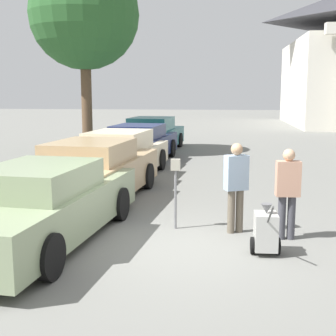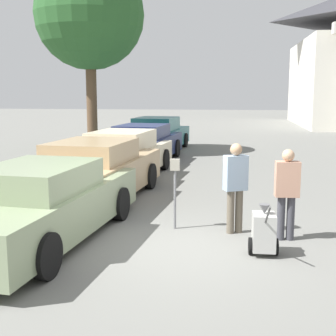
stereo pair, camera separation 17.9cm
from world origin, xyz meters
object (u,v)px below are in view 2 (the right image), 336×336
object	(u,v)px
parked_car_sage	(43,205)
equipment_cart	(264,232)
parked_car_cream	(124,156)
person_supervisor	(287,189)
person_worker	(235,183)
parked_car_navy	(143,144)
parked_car_teal	(157,135)
parked_car_tan	(95,172)
parking_meter	(175,180)

from	to	relation	value
parked_car_sage	equipment_cart	size ratio (longest dim) A/B	5.31
parked_car_cream	person_supervisor	world-z (taller)	person_supervisor
person_worker	parked_car_navy	bearing A→B (deg)	-92.52
parked_car_teal	equipment_cart	distance (m)	13.66
parked_car_navy	equipment_cart	xyz separation A→B (m)	(3.82, -9.76, -0.28)
parked_car_tan	parked_car_teal	xyz separation A→B (m)	(-0.00, 9.70, -0.00)
person_worker	person_supervisor	distance (m)	0.95
parked_car_cream	person_worker	world-z (taller)	person_worker
parked_car_teal	equipment_cart	size ratio (longest dim) A/B	5.31
parked_car_navy	equipment_cart	size ratio (longest dim) A/B	5.24
parked_car_cream	person_worker	xyz separation A→B (m)	(3.36, -5.35, 0.29)
parked_car_tan	parked_car_cream	xyz separation A→B (m)	(-0.00, 3.09, -0.02)
parked_car_sage	person_worker	size ratio (longest dim) A/B	3.13
parking_meter	person_supervisor	bearing A→B (deg)	-11.61
parked_car_sage	parked_car_cream	world-z (taller)	parked_car_cream
person_worker	equipment_cart	world-z (taller)	person_worker
person_worker	parked_car_cream	bearing A→B (deg)	-81.70
parking_meter	parked_car_teal	bearing A→B (deg)	100.59
parked_car_tan	parked_car_teal	world-z (taller)	parked_car_teal
parked_car_navy	equipment_cart	bearing A→B (deg)	-62.85
parked_car_navy	parked_car_teal	xyz separation A→B (m)	(-0.00, 3.35, 0.02)
parking_meter	equipment_cart	bearing A→B (deg)	-38.40
parked_car_cream	parked_car_teal	xyz separation A→B (m)	(0.00, 6.61, 0.02)
parked_car_teal	parking_meter	world-z (taller)	parked_car_teal
parked_car_sage	person_worker	xyz separation A→B (m)	(3.36, 0.94, 0.30)
equipment_cart	parking_meter	bearing A→B (deg)	139.84
parked_car_tan	equipment_cart	distance (m)	5.12
parked_car_tan	equipment_cart	size ratio (longest dim) A/B	5.31
parked_car_tan	person_worker	world-z (taller)	person_worker
parked_car_navy	person_supervisor	xyz separation A→B (m)	(4.26, -8.91, 0.26)
parked_car_sage	parking_meter	size ratio (longest dim) A/B	3.88
parking_meter	person_supervisor	size ratio (longest dim) A/B	0.83
parked_car_sage	person_worker	distance (m)	3.50
parked_car_navy	person_worker	size ratio (longest dim) A/B	3.09
parking_meter	person_worker	size ratio (longest dim) A/B	0.81
parked_car_sage	parked_car_cream	xyz separation A→B (m)	(-0.00, 6.29, 0.01)
parked_car_sage	person_supervisor	bearing A→B (deg)	14.33
parked_car_sage	parked_car_cream	bearing A→B (deg)	95.81
equipment_cart	person_supervisor	bearing A→B (deg)	60.78
parked_car_sage	parked_car_cream	distance (m)	6.29
parked_car_teal	person_supervisor	world-z (taller)	person_supervisor
parked_car_tan	parked_car_cream	bearing A→B (deg)	95.82
person_worker	person_supervisor	bearing A→B (deg)	137.76
person_worker	person_supervisor	world-z (taller)	person_worker
parked_car_sage	parking_meter	world-z (taller)	parked_car_sage
person_worker	equipment_cart	distance (m)	1.37
parked_car_navy	parked_car_cream	bearing A→B (deg)	-84.21
parked_car_sage	parking_meter	bearing A→B (deg)	31.34
parking_meter	person_worker	world-z (taller)	person_worker
parked_car_sage	parked_car_teal	bearing A→B (deg)	95.80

